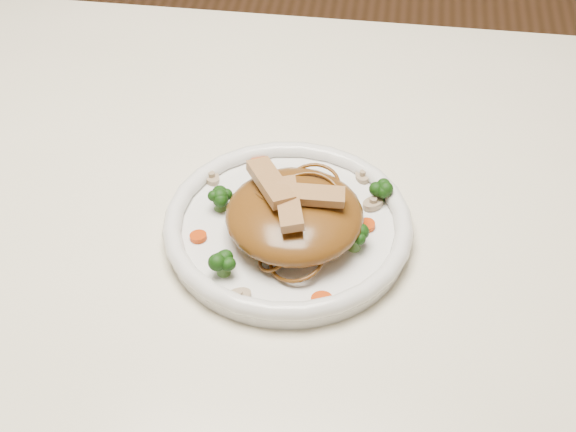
# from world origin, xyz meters

# --- Properties ---
(table) EXTENTS (1.20, 0.80, 0.75)m
(table) POSITION_xyz_m (0.00, 0.00, 0.65)
(table) COLOR white
(table) RESTS_ON ground
(plate) EXTENTS (0.32, 0.32, 0.02)m
(plate) POSITION_xyz_m (0.10, -0.06, 0.76)
(plate) COLOR white
(plate) RESTS_ON table
(noodle_mound) EXTENTS (0.15, 0.15, 0.05)m
(noodle_mound) POSITION_xyz_m (0.11, -0.07, 0.79)
(noodle_mound) COLOR #603412
(noodle_mound) RESTS_ON plate
(chicken_a) EXTENTS (0.07, 0.03, 0.01)m
(chicken_a) POSITION_xyz_m (0.12, -0.07, 0.82)
(chicken_a) COLOR tan
(chicken_a) RESTS_ON noodle_mound
(chicken_b) EXTENTS (0.06, 0.08, 0.01)m
(chicken_b) POSITION_xyz_m (0.08, -0.05, 0.82)
(chicken_b) COLOR tan
(chicken_b) RESTS_ON noodle_mound
(chicken_c) EXTENTS (0.04, 0.07, 0.01)m
(chicken_c) POSITION_xyz_m (0.10, -0.08, 0.82)
(chicken_c) COLOR tan
(chicken_c) RESTS_ON noodle_mound
(broccoli_0) EXTENTS (0.03, 0.03, 0.03)m
(broccoli_0) POSITION_xyz_m (0.19, -0.00, 0.78)
(broccoli_0) COLOR #16430E
(broccoli_0) RESTS_ON plate
(broccoli_1) EXTENTS (0.03, 0.03, 0.03)m
(broccoli_1) POSITION_xyz_m (0.02, -0.04, 0.78)
(broccoli_1) COLOR #16430E
(broccoli_1) RESTS_ON plate
(broccoli_2) EXTENTS (0.03, 0.03, 0.03)m
(broccoli_2) POSITION_xyz_m (0.04, -0.13, 0.78)
(broccoli_2) COLOR #16430E
(broccoli_2) RESTS_ON plate
(broccoli_3) EXTENTS (0.03, 0.03, 0.03)m
(broccoli_3) POSITION_xyz_m (0.17, -0.08, 0.78)
(broccoli_3) COLOR #16430E
(broccoli_3) RESTS_ON plate
(carrot_0) EXTENTS (0.02, 0.02, 0.00)m
(carrot_0) POSITION_xyz_m (0.14, 0.01, 0.77)
(carrot_0) COLOR #C93707
(carrot_0) RESTS_ON plate
(carrot_1) EXTENTS (0.02, 0.02, 0.00)m
(carrot_1) POSITION_xyz_m (0.01, -0.09, 0.77)
(carrot_1) COLOR #C93707
(carrot_1) RESTS_ON plate
(carrot_2) EXTENTS (0.02, 0.02, 0.00)m
(carrot_2) POSITION_xyz_m (0.18, -0.05, 0.77)
(carrot_2) COLOR #C93707
(carrot_2) RESTS_ON plate
(carrot_3) EXTENTS (0.02, 0.02, 0.00)m
(carrot_3) POSITION_xyz_m (0.05, 0.05, 0.77)
(carrot_3) COLOR #C93707
(carrot_3) RESTS_ON plate
(carrot_4) EXTENTS (0.02, 0.02, 0.00)m
(carrot_4) POSITION_xyz_m (0.14, -0.16, 0.77)
(carrot_4) COLOR #C93707
(carrot_4) RESTS_ON plate
(mushroom_0) EXTENTS (0.04, 0.04, 0.01)m
(mushroom_0) POSITION_xyz_m (0.06, -0.16, 0.77)
(mushroom_0) COLOR tan
(mushroom_0) RESTS_ON plate
(mushroom_1) EXTENTS (0.04, 0.04, 0.01)m
(mushroom_1) POSITION_xyz_m (0.18, -0.01, 0.77)
(mushroom_1) COLOR tan
(mushroom_1) RESTS_ON plate
(mushroom_2) EXTENTS (0.03, 0.03, 0.01)m
(mushroom_2) POSITION_xyz_m (0.00, 0.00, 0.77)
(mushroom_2) COLOR tan
(mushroom_2) RESTS_ON plate
(mushroom_3) EXTENTS (0.03, 0.03, 0.01)m
(mushroom_3) POSITION_xyz_m (0.17, 0.03, 0.77)
(mushroom_3) COLOR tan
(mushroom_3) RESTS_ON plate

